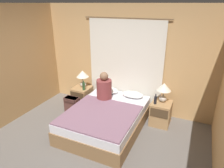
# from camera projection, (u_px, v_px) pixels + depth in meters

# --- Properties ---
(ground_plane) EXTENTS (16.00, 16.00, 0.00)m
(ground_plane) POSITION_uv_depth(u_px,v_px,m) (82.00, 157.00, 3.48)
(ground_plane) COLOR #66605B
(wall_back) EXTENTS (4.25, 0.06, 2.50)m
(wall_back) POSITION_uv_depth(u_px,v_px,m) (126.00, 60.00, 4.74)
(wall_back) COLOR tan
(wall_back) RESTS_ON ground_plane
(curtain_panel) EXTENTS (2.03, 0.03, 2.20)m
(curtain_panel) POSITION_uv_depth(u_px,v_px,m) (125.00, 66.00, 4.75)
(curtain_panel) COLOR silver
(curtain_panel) RESTS_ON ground_plane
(bed) EXTENTS (1.42, 1.94, 0.46)m
(bed) POSITION_uv_depth(u_px,v_px,m) (106.00, 119.00, 4.21)
(bed) COLOR olive
(bed) RESTS_ON ground_plane
(nightstand_left) EXTENTS (0.42, 0.47, 0.51)m
(nightstand_left) POSITION_uv_depth(u_px,v_px,m) (82.00, 97.00, 5.14)
(nightstand_left) COLOR #A87F51
(nightstand_left) RESTS_ON ground_plane
(nightstand_right) EXTENTS (0.42, 0.47, 0.51)m
(nightstand_right) POSITION_uv_depth(u_px,v_px,m) (161.00, 113.00, 4.37)
(nightstand_right) COLOR #A87F51
(nightstand_right) RESTS_ON ground_plane
(lamp_left) EXTENTS (0.31, 0.31, 0.43)m
(lamp_left) POSITION_uv_depth(u_px,v_px,m) (83.00, 76.00, 5.00)
(lamp_left) COLOR #B2A899
(lamp_left) RESTS_ON nightstand_left
(lamp_right) EXTENTS (0.31, 0.31, 0.43)m
(lamp_right) POSITION_uv_depth(u_px,v_px,m) (164.00, 89.00, 4.22)
(lamp_right) COLOR #B2A899
(lamp_right) RESTS_ON nightstand_right
(pillow_left) EXTENTS (0.50, 0.32, 0.12)m
(pillow_left) POSITION_uv_depth(u_px,v_px,m) (108.00, 90.00, 4.87)
(pillow_left) COLOR white
(pillow_left) RESTS_ON bed
(pillow_right) EXTENTS (0.50, 0.32, 0.12)m
(pillow_right) POSITION_uv_depth(u_px,v_px,m) (133.00, 95.00, 4.63)
(pillow_right) COLOR white
(pillow_right) RESTS_ON bed
(blanket_on_bed) EXTENTS (1.36, 1.32, 0.03)m
(blanket_on_bed) POSITION_uv_depth(u_px,v_px,m) (100.00, 115.00, 3.88)
(blanket_on_bed) COLOR slate
(blanket_on_bed) RESTS_ON bed
(person_left_in_bed) EXTENTS (0.34, 0.34, 0.64)m
(person_left_in_bed) POSITION_uv_depth(u_px,v_px,m) (104.00, 88.00, 4.47)
(person_left_in_bed) COLOR brown
(person_left_in_bed) RESTS_ON bed
(beer_bottle_on_left_stand) EXTENTS (0.07, 0.07, 0.24)m
(beer_bottle_on_left_stand) POSITION_uv_depth(u_px,v_px,m) (84.00, 86.00, 4.88)
(beer_bottle_on_left_stand) COLOR #2D4C28
(beer_bottle_on_left_stand) RESTS_ON nightstand_left
(beer_bottle_on_right_stand) EXTENTS (0.06, 0.06, 0.23)m
(beer_bottle_on_right_stand) POSITION_uv_depth(u_px,v_px,m) (155.00, 100.00, 4.21)
(beer_bottle_on_right_stand) COLOR black
(beer_bottle_on_right_stand) RESTS_ON nightstand_right
(backpack_on_floor) EXTENTS (0.35, 0.21, 0.41)m
(backpack_on_floor) POSITION_uv_depth(u_px,v_px,m) (72.00, 104.00, 4.80)
(backpack_on_floor) COLOR brown
(backpack_on_floor) RESTS_ON ground_plane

